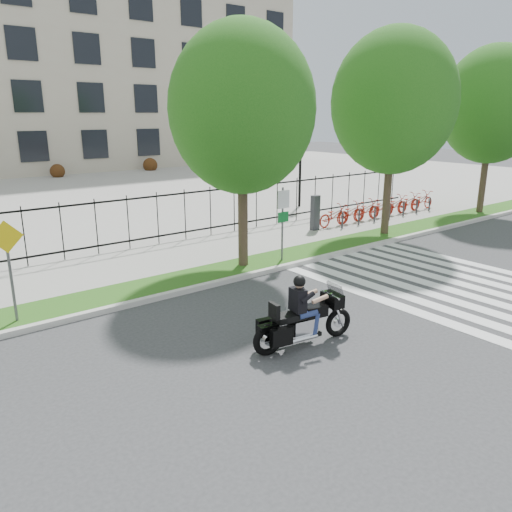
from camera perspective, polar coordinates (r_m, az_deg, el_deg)
ground at (r=12.65m, az=8.81°, el=-7.49°), size 120.00×120.00×0.00m
curb at (r=15.50m, az=-2.26°, el=-2.56°), size 60.00×0.20×0.15m
grass_verge at (r=16.17m, az=-4.03°, el=-1.81°), size 60.00×1.50×0.15m
sidewalk at (r=18.21m, az=-8.46°, el=0.09°), size 60.00×3.50×0.15m
plaza at (r=34.30m, az=-23.36°, el=6.35°), size 80.00×34.00×0.10m
crosswalk_stripes at (r=16.32m, az=20.54°, el=-2.90°), size 5.70×8.00×0.01m
iron_fence at (r=19.46m, az=-11.17°, el=4.25°), size 30.00×0.06×2.00m
lamp_post_right at (r=27.24m, az=5.12°, el=12.11°), size 1.06×0.70×4.25m
street_tree_1 at (r=15.92m, az=-1.60°, el=16.43°), size 4.54×4.54×7.60m
street_tree_2 at (r=21.22m, az=15.47°, el=16.60°), size 4.92×4.92×8.13m
street_tree_3 at (r=27.77m, az=25.42°, el=15.33°), size 4.91×4.91×8.09m
bike_share_station at (r=24.97m, az=14.02°, el=5.41°), size 8.89×0.86×1.50m
sign_pole_regulatory at (r=16.83m, az=3.09°, el=4.78°), size 0.50×0.09×2.50m
sign_pole_warning at (r=13.05m, az=-26.44°, el=-0.18°), size 0.78×0.09×2.49m
motorcycle_rider at (r=11.14m, az=5.50°, el=-7.00°), size 2.58×0.94×2.00m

